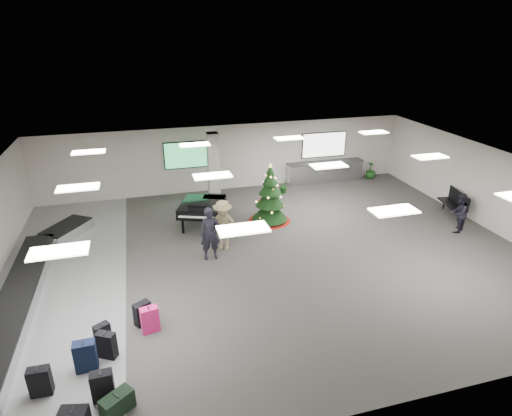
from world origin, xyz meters
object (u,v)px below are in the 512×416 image
object	(u,v)px
service_counter	(325,172)
grand_piano	(202,207)
baggage_carousel	(30,283)
traveler_b	(223,225)
traveler_bench	(459,213)
pink_suitcase	(150,320)
christmas_tree	(270,201)
traveler_a	(210,234)
potted_plant_right	(371,170)
bench	(455,202)
potted_plant_left	(284,185)

from	to	relation	value
service_counter	grand_piano	distance (m)	7.91
baggage_carousel	traveler_b	distance (m)	6.41
service_counter	traveler_bench	world-z (taller)	traveler_bench
service_counter	pink_suitcase	bearing A→B (deg)	-133.81
christmas_tree	traveler_a	size ratio (longest dim) A/B	1.33
baggage_carousel	potted_plant_right	distance (m)	16.78
pink_suitcase	potted_plant_right	bearing A→B (deg)	26.97
bench	traveler_a	xyz separation A→B (m)	(-10.72, -0.95, 0.36)
grand_piano	traveler_bench	distance (m)	10.09
pink_suitcase	potted_plant_right	size ratio (longest dim) A/B	0.82
traveler_bench	potted_plant_left	distance (m)	7.81
pink_suitcase	christmas_tree	size ratio (longest dim) A/B	0.29
traveler_a	potted_plant_right	xyz separation A→B (m)	(9.70, 6.19, -0.50)
traveler_b	potted_plant_right	world-z (taller)	traveler_b
bench	potted_plant_left	size ratio (longest dim) A/B	2.20
christmas_tree	traveler_a	bearing A→B (deg)	-139.80
christmas_tree	potted_plant_left	distance (m)	3.33
traveler_b	traveler_bench	bearing A→B (deg)	18.18
christmas_tree	potted_plant_right	xyz separation A→B (m)	(6.79, 3.73, -0.41)
baggage_carousel	grand_piano	size ratio (longest dim) A/B	3.85
baggage_carousel	christmas_tree	size ratio (longest dim) A/B	3.85
baggage_carousel	potted_plant_right	xyz separation A→B (m)	(15.43, 6.58, 0.24)
service_counter	potted_plant_left	size ratio (longest dim) A/B	5.13
grand_piano	baggage_carousel	bearing A→B (deg)	-131.40
potted_plant_right	baggage_carousel	bearing A→B (deg)	-156.90
christmas_tree	traveler_bench	distance (m)	7.41
traveler_bench	potted_plant_right	size ratio (longest dim) A/B	1.76
baggage_carousel	bench	xyz separation A→B (m)	(16.45, 1.34, 0.38)
pink_suitcase	potted_plant_right	xyz separation A→B (m)	(11.94, 9.60, 0.09)
grand_piano	service_counter	bearing A→B (deg)	48.92
bench	pink_suitcase	bearing A→B (deg)	-148.93
baggage_carousel	service_counter	distance (m)	14.50
service_counter	grand_piano	bearing A→B (deg)	-152.18
baggage_carousel	grand_piano	bearing A→B (deg)	27.49
traveler_a	traveler_b	distance (m)	0.81
traveler_bench	traveler_a	bearing A→B (deg)	-38.93
bench	potted_plant_right	distance (m)	5.34
christmas_tree	traveler_bench	bearing A→B (deg)	-23.63
pink_suitcase	grand_piano	distance (m)	6.52
service_counter	pink_suitcase	world-z (taller)	service_counter
traveler_b	traveler_bench	xyz separation A→B (m)	(9.13, -1.09, -0.15)
pink_suitcase	traveler_b	distance (m)	4.91
pink_suitcase	christmas_tree	world-z (taller)	christmas_tree
grand_piano	bench	size ratio (longest dim) A/B	1.45
grand_piano	potted_plant_left	bearing A→B (deg)	52.40
baggage_carousel	potted_plant_right	bearing A→B (deg)	23.10
potted_plant_right	grand_piano	bearing A→B (deg)	-159.73
traveler_b	grand_piano	bearing A→B (deg)	127.22
traveler_b	potted_plant_left	bearing A→B (deg)	75.19
baggage_carousel	grand_piano	world-z (taller)	grand_piano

